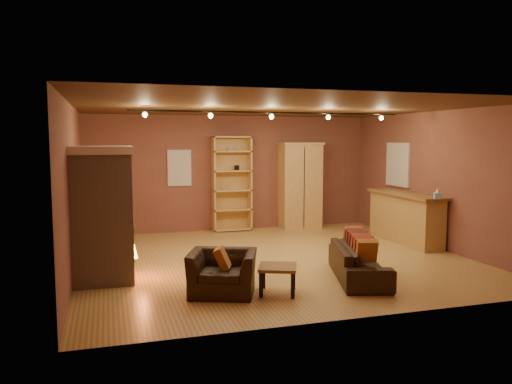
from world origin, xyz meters
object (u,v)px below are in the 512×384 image
object	(u,v)px
bookcase	(231,183)
bar_counter	(405,217)
loveseat	(359,255)
coffee_table	(278,270)
fireplace	(103,214)
armoire	(300,185)
armchair	(222,265)

from	to	relation	value
bookcase	bar_counter	world-z (taller)	bookcase
loveseat	coffee_table	xyz separation A→B (m)	(-1.50, -0.35, -0.03)
fireplace	loveseat	distance (m)	4.10
loveseat	bar_counter	bearing A→B (deg)	-28.72
armoire	bar_counter	distance (m)	2.84
bookcase	armoire	xyz separation A→B (m)	(1.75, -0.15, -0.09)
bookcase	armchair	xyz separation A→B (m)	(-1.34, -4.90, -0.76)
armchair	loveseat	bearing A→B (deg)	23.89
fireplace	armoire	world-z (taller)	armoire
fireplace	coffee_table	world-z (taller)	fireplace
armoire	armchair	xyz separation A→B (m)	(-3.09, -4.75, -0.66)
fireplace	armchair	bearing A→B (deg)	-35.54
bookcase	loveseat	size ratio (longest dim) A/B	1.21
loveseat	coffee_table	size ratio (longest dim) A/B	2.72
armchair	bookcase	bearing A→B (deg)	95.40
coffee_table	fireplace	bearing A→B (deg)	149.87
fireplace	loveseat	world-z (taller)	fireplace
fireplace	armchair	xyz separation A→B (m)	(1.64, -1.17, -0.64)
fireplace	armoire	bearing A→B (deg)	37.10
armchair	bar_counter	bearing A→B (deg)	48.33
armoire	armchair	distance (m)	5.70
armoire	loveseat	xyz separation A→B (m)	(-0.82, -4.62, -0.70)
fireplace	bookcase	bearing A→B (deg)	51.34
armoire	coffee_table	world-z (taller)	armoire
bookcase	loveseat	bearing A→B (deg)	-79.05
loveseat	coffee_table	bearing A→B (deg)	120.13
armoire	loveseat	bearing A→B (deg)	-100.10
bar_counter	loveseat	size ratio (longest dim) A/B	1.18
bookcase	loveseat	world-z (taller)	bookcase
fireplace	bookcase	distance (m)	4.78
fireplace	armchair	world-z (taller)	fireplace
coffee_table	bookcase	bearing A→B (deg)	83.61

